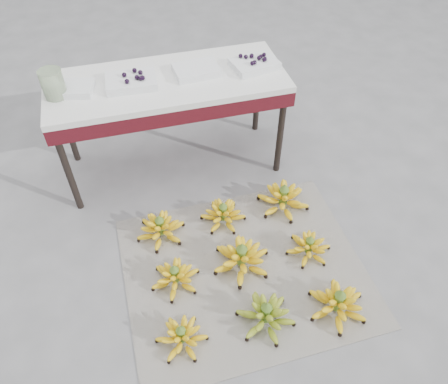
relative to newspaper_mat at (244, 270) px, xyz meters
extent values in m
plane|color=slate|center=(-0.08, 0.03, 0.00)|extent=(60.00, 60.00, 0.00)
cube|color=beige|center=(0.00, 0.00, 0.00)|extent=(1.26, 1.06, 0.01)
ellipsoid|color=yellow|center=(-0.40, -0.30, 0.04)|extent=(0.31, 0.31, 0.07)
ellipsoid|color=yellow|center=(-0.40, -0.30, 0.07)|extent=(0.22, 0.22, 0.05)
ellipsoid|color=yellow|center=(-0.40, -0.30, 0.10)|extent=(0.14, 0.14, 0.04)
cylinder|color=#517325|center=(-0.40, -0.30, 0.07)|extent=(0.04, 0.04, 0.10)
cone|color=#517325|center=(-0.40, -0.30, 0.13)|extent=(0.05, 0.05, 0.04)
ellipsoid|color=olive|center=(0.01, -0.31, 0.04)|extent=(0.36, 0.36, 0.08)
ellipsoid|color=olive|center=(0.01, -0.31, 0.08)|extent=(0.25, 0.25, 0.06)
ellipsoid|color=olive|center=(0.01, -0.31, 0.12)|extent=(0.16, 0.16, 0.05)
cylinder|color=#517325|center=(0.01, -0.31, 0.08)|extent=(0.05, 0.05, 0.11)
cone|color=#517325|center=(0.01, -0.31, 0.15)|extent=(0.05, 0.05, 0.04)
ellipsoid|color=yellow|center=(0.37, -0.34, 0.05)|extent=(0.30, 0.30, 0.09)
ellipsoid|color=yellow|center=(0.37, -0.34, 0.08)|extent=(0.21, 0.21, 0.06)
ellipsoid|color=yellow|center=(0.37, -0.34, 0.12)|extent=(0.14, 0.14, 0.05)
cylinder|color=#517325|center=(0.37, -0.34, 0.08)|extent=(0.05, 0.05, 0.12)
cone|color=#517325|center=(0.37, -0.34, 0.16)|extent=(0.06, 0.06, 0.04)
ellipsoid|color=yellow|center=(-0.37, 0.02, 0.04)|extent=(0.30, 0.30, 0.07)
ellipsoid|color=yellow|center=(-0.37, 0.02, 0.07)|extent=(0.21, 0.21, 0.06)
ellipsoid|color=yellow|center=(-0.37, 0.02, 0.10)|extent=(0.14, 0.14, 0.05)
cylinder|color=#517325|center=(-0.37, 0.02, 0.07)|extent=(0.04, 0.04, 0.10)
cone|color=#517325|center=(-0.37, 0.02, 0.14)|extent=(0.05, 0.05, 0.04)
ellipsoid|color=yellow|center=(-0.01, 0.03, 0.05)|extent=(0.33, 0.33, 0.09)
ellipsoid|color=yellow|center=(-0.01, 0.03, 0.09)|extent=(0.23, 0.23, 0.07)
ellipsoid|color=yellow|center=(-0.01, 0.03, 0.13)|extent=(0.15, 0.15, 0.06)
cylinder|color=#517325|center=(-0.01, 0.03, 0.09)|extent=(0.05, 0.05, 0.13)
cone|color=#517325|center=(-0.01, 0.03, 0.17)|extent=(0.06, 0.06, 0.05)
ellipsoid|color=yellow|center=(0.37, 0.02, 0.04)|extent=(0.30, 0.30, 0.07)
ellipsoid|color=yellow|center=(0.37, 0.02, 0.07)|extent=(0.21, 0.21, 0.05)
ellipsoid|color=yellow|center=(0.37, 0.02, 0.10)|extent=(0.14, 0.14, 0.04)
cylinder|color=#517325|center=(0.37, 0.02, 0.07)|extent=(0.04, 0.04, 0.10)
cone|color=#517325|center=(0.37, 0.02, 0.13)|extent=(0.05, 0.05, 0.04)
ellipsoid|color=yellow|center=(-0.39, 0.35, 0.04)|extent=(0.30, 0.30, 0.08)
ellipsoid|color=yellow|center=(-0.39, 0.35, 0.08)|extent=(0.21, 0.21, 0.06)
ellipsoid|color=yellow|center=(-0.39, 0.35, 0.11)|extent=(0.14, 0.14, 0.05)
cylinder|color=#517325|center=(-0.39, 0.35, 0.08)|extent=(0.04, 0.04, 0.11)
cone|color=#517325|center=(-0.39, 0.35, 0.15)|extent=(0.05, 0.05, 0.04)
ellipsoid|color=yellow|center=(-0.02, 0.36, 0.04)|extent=(0.32, 0.32, 0.08)
ellipsoid|color=yellow|center=(-0.02, 0.36, 0.07)|extent=(0.23, 0.23, 0.06)
ellipsoid|color=yellow|center=(-0.02, 0.36, 0.11)|extent=(0.15, 0.15, 0.05)
cylinder|color=#517325|center=(-0.02, 0.36, 0.07)|extent=(0.04, 0.04, 0.10)
cone|color=#517325|center=(-0.02, 0.36, 0.14)|extent=(0.05, 0.05, 0.04)
ellipsoid|color=yellow|center=(0.36, 0.38, 0.05)|extent=(0.31, 0.31, 0.09)
ellipsoid|color=yellow|center=(0.36, 0.38, 0.09)|extent=(0.22, 0.22, 0.07)
ellipsoid|color=yellow|center=(0.36, 0.38, 0.13)|extent=(0.14, 0.14, 0.06)
cylinder|color=#517325|center=(0.36, 0.38, 0.09)|extent=(0.05, 0.05, 0.12)
cone|color=#517325|center=(0.36, 0.38, 0.17)|extent=(0.06, 0.06, 0.05)
cylinder|color=black|center=(-0.82, 0.70, 0.30)|extent=(0.04, 0.04, 0.61)
cylinder|color=black|center=(0.43, 0.70, 0.30)|extent=(0.04, 0.04, 0.61)
cylinder|color=black|center=(-0.82, 1.15, 0.30)|extent=(0.04, 0.04, 0.61)
cylinder|color=black|center=(0.43, 1.15, 0.30)|extent=(0.04, 0.04, 0.61)
cube|color=#4A0D15|center=(-0.20, 0.92, 0.56)|extent=(1.35, 0.54, 0.09)
cube|color=silver|center=(-0.20, 0.92, 0.63)|extent=(1.35, 0.54, 0.04)
cube|color=silver|center=(-0.71, 0.93, 0.66)|extent=(0.25, 0.20, 0.04)
cube|color=silver|center=(-0.39, 0.92, 0.67)|extent=(0.28, 0.21, 0.04)
sphere|color=black|center=(-0.33, 0.88, 0.70)|extent=(0.03, 0.03, 0.03)
sphere|color=black|center=(-0.42, 0.93, 0.70)|extent=(0.03, 0.03, 0.03)
sphere|color=black|center=(-0.36, 0.96, 0.70)|extent=(0.03, 0.03, 0.03)
sphere|color=black|center=(-0.41, 0.86, 0.70)|extent=(0.03, 0.03, 0.03)
sphere|color=black|center=(-0.33, 0.93, 0.70)|extent=(0.03, 0.03, 0.03)
sphere|color=black|center=(-0.34, 0.87, 0.70)|extent=(0.03, 0.03, 0.03)
sphere|color=black|center=(-0.36, 0.89, 0.70)|extent=(0.03, 0.03, 0.03)
cube|color=silver|center=(-0.02, 0.94, 0.66)|extent=(0.26, 0.20, 0.04)
cube|color=silver|center=(0.32, 0.91, 0.66)|extent=(0.29, 0.23, 0.04)
sphere|color=black|center=(0.25, 0.97, 0.70)|extent=(0.02, 0.02, 0.02)
sphere|color=black|center=(0.28, 0.95, 0.70)|extent=(0.02, 0.02, 0.02)
sphere|color=black|center=(0.36, 0.93, 0.70)|extent=(0.02, 0.02, 0.02)
sphere|color=black|center=(0.37, 0.90, 0.70)|extent=(0.02, 0.02, 0.02)
sphere|color=black|center=(0.38, 0.94, 0.70)|extent=(0.02, 0.02, 0.02)
sphere|color=black|center=(0.31, 0.95, 0.70)|extent=(0.02, 0.02, 0.02)
sphere|color=black|center=(0.31, 0.95, 0.70)|extent=(0.02, 0.02, 0.02)
sphere|color=black|center=(0.30, 0.88, 0.70)|extent=(0.02, 0.02, 0.02)
sphere|color=black|center=(0.37, 0.89, 0.70)|extent=(0.02, 0.02, 0.02)
sphere|color=black|center=(0.34, 0.92, 0.70)|extent=(0.02, 0.02, 0.02)
sphere|color=black|center=(0.29, 0.87, 0.70)|extent=(0.02, 0.02, 0.02)
cylinder|color=beige|center=(-0.79, 0.91, 0.72)|extent=(0.15, 0.15, 0.15)
camera|label=1|loc=(-0.45, -1.23, 1.97)|focal=35.00mm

